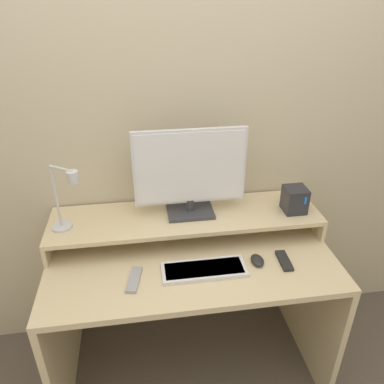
{
  "coord_description": "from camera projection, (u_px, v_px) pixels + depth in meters",
  "views": [
    {
      "loc": [
        -0.21,
        -1.05,
        1.87
      ],
      "look_at": [
        0.01,
        0.38,
        1.08
      ],
      "focal_mm": 35.0,
      "sensor_mm": 36.0,
      "label": 1
    }
  ],
  "objects": [
    {
      "name": "desk",
      "position": [
        191.0,
        289.0,
        1.87
      ],
      "size": [
        1.34,
        0.69,
        0.76
      ],
      "color": "beige",
      "rests_on": "ground_plane"
    },
    {
      "name": "router_dock",
      "position": [
        295.0,
        199.0,
        1.87
      ],
      "size": [
        0.11,
        0.11,
        0.13
      ],
      "color": "#28282D",
      "rests_on": "monitor_shelf"
    },
    {
      "name": "remote_control",
      "position": [
        134.0,
        280.0,
        1.61
      ],
      "size": [
        0.08,
        0.16,
        0.02
      ],
      "color": "#99999E",
      "rests_on": "desk"
    },
    {
      "name": "mouse",
      "position": [
        257.0,
        260.0,
        1.71
      ],
      "size": [
        0.06,
        0.09,
        0.03
      ],
      "color": "black",
      "rests_on": "desk"
    },
    {
      "name": "remote_secondary",
      "position": [
        284.0,
        261.0,
        1.72
      ],
      "size": [
        0.05,
        0.14,
        0.02
      ],
      "color": "black",
      "rests_on": "desk"
    },
    {
      "name": "wall_back",
      "position": [
        180.0,
        130.0,
        1.86
      ],
      "size": [
        6.0,
        0.05,
        2.5
      ],
      "color": "beige",
      "rests_on": "ground_plane"
    },
    {
      "name": "monitor",
      "position": [
        190.0,
        172.0,
        1.77
      ],
      "size": [
        0.54,
        0.16,
        0.44
      ],
      "color": "#38383D",
      "rests_on": "monitor_shelf"
    },
    {
      "name": "desk_lamp",
      "position": [
        65.0,
        199.0,
        1.66
      ],
      "size": [
        0.17,
        0.14,
        0.32
      ],
      "color": "silver",
      "rests_on": "monitor_shelf"
    },
    {
      "name": "keyboard",
      "position": [
        204.0,
        269.0,
        1.66
      ],
      "size": [
        0.38,
        0.14,
        0.02
      ],
      "color": "silver",
      "rests_on": "desk"
    },
    {
      "name": "monitor_shelf",
      "position": [
        186.0,
        217.0,
        1.87
      ],
      "size": [
        1.34,
        0.34,
        0.12
      ],
      "color": "beige",
      "rests_on": "desk"
    }
  ]
}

